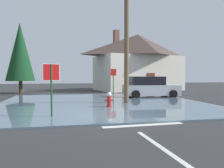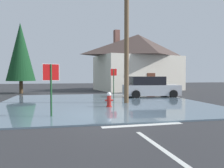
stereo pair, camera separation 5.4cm
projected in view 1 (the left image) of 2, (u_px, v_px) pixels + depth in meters
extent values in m
cube|color=#2D2D30|center=(108.00, 117.00, 10.02)|extent=(80.00, 80.00, 0.10)
cube|color=slate|center=(102.00, 103.00, 14.45)|extent=(12.52, 12.68, 0.06)
cube|color=silver|center=(144.00, 125.00, 8.13)|extent=(3.02, 0.45, 0.01)
cube|color=silver|center=(162.00, 148.00, 5.60)|extent=(0.25, 3.17, 0.01)
cylinder|color=#1E4C28|center=(51.00, 91.00, 9.48)|extent=(0.08, 0.08, 2.22)
cube|color=white|center=(51.00, 72.00, 9.45)|extent=(0.67, 0.23, 0.70)
cube|color=red|center=(51.00, 72.00, 9.45)|extent=(0.64, 0.22, 0.66)
cylinder|color=#AD231E|center=(109.00, 107.00, 12.38)|extent=(0.31, 0.31, 0.10)
cylinder|color=#AD231E|center=(109.00, 101.00, 12.36)|extent=(0.23, 0.23, 0.57)
sphere|color=white|center=(109.00, 94.00, 12.35)|extent=(0.25, 0.25, 0.25)
cylinder|color=#AD231E|center=(106.00, 100.00, 12.33)|extent=(0.10, 0.09, 0.09)
cylinder|color=#AD231E|center=(112.00, 100.00, 12.40)|extent=(0.10, 0.09, 0.09)
cylinder|color=#AD231E|center=(110.00, 101.00, 12.20)|extent=(0.11, 0.10, 0.11)
cylinder|color=brown|center=(127.00, 25.00, 13.99)|extent=(0.28, 0.28, 9.65)
cylinder|color=#1E4C28|center=(113.00, 82.00, 21.15)|extent=(0.08, 0.08, 2.35)
cube|color=white|center=(113.00, 72.00, 21.11)|extent=(0.64, 0.20, 0.66)
cube|color=red|center=(113.00, 72.00, 21.11)|extent=(0.61, 0.20, 0.62)
cube|color=silver|center=(138.00, 73.00, 27.42)|extent=(10.32, 7.45, 4.00)
pyramid|color=#473833|center=(138.00, 45.00, 27.29)|extent=(11.15, 8.05, 2.60)
cube|color=brown|center=(116.00, 40.00, 27.29)|extent=(0.71, 0.71, 2.34)
cube|color=#592D1E|center=(151.00, 82.00, 24.80)|extent=(0.99, 0.25, 2.00)
cube|color=silver|center=(151.00, 90.00, 18.38)|extent=(4.46, 2.18, 0.82)
cube|color=black|center=(147.00, 81.00, 18.30)|extent=(2.71, 1.84, 0.67)
cylinder|color=black|center=(164.00, 92.00, 19.52)|extent=(0.65, 0.26, 0.64)
cylinder|color=black|center=(173.00, 94.00, 17.65)|extent=(0.65, 0.26, 0.64)
cylinder|color=black|center=(130.00, 93.00, 19.12)|extent=(0.65, 0.26, 0.64)
cylinder|color=black|center=(136.00, 94.00, 17.25)|extent=(0.65, 0.26, 0.64)
cylinder|color=#4C3823|center=(21.00, 87.00, 22.10)|extent=(0.34, 0.34, 1.22)
cone|color=#143D1E|center=(20.00, 52.00, 21.97)|extent=(2.72, 2.72, 5.57)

